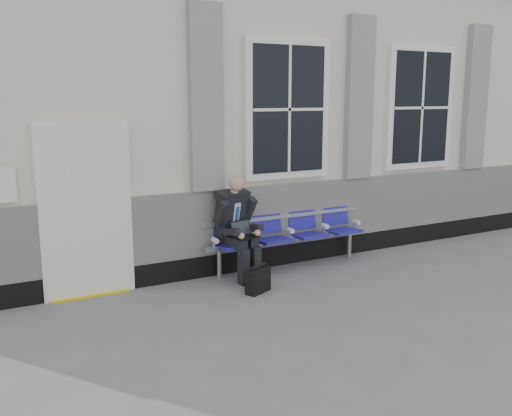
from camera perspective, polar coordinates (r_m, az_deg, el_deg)
ground at (r=8.76m, az=20.29°, el=-5.71°), size 70.00×70.00×0.00m
station_building at (r=10.99m, az=7.18°, el=9.93°), size 14.40×4.40×4.49m
bench at (r=8.20m, az=3.20°, el=-2.15°), size 2.60×0.47×0.91m
businessman at (r=7.63m, az=-1.92°, el=-1.56°), size 0.59×0.79×1.40m
briefcase at (r=7.22m, az=0.20°, el=-7.18°), size 0.38×0.28×0.36m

